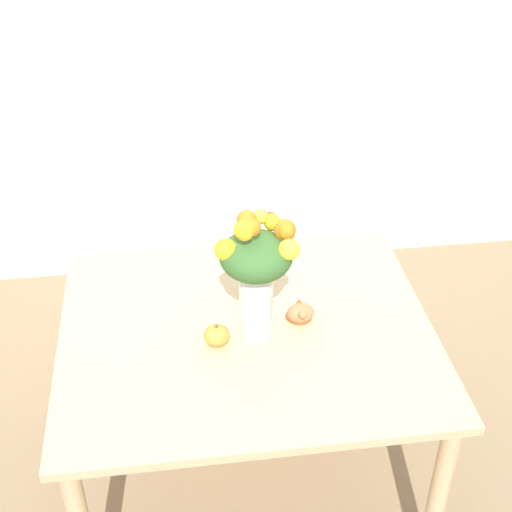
% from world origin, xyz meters
% --- Properties ---
extents(ground_plane, '(12.00, 12.00, 0.00)m').
position_xyz_m(ground_plane, '(0.00, 0.00, 0.00)').
color(ground_plane, '#8E7556').
extents(wall_back, '(8.00, 0.06, 2.70)m').
position_xyz_m(wall_back, '(0.00, 1.45, 1.35)').
color(wall_back, silver).
rests_on(wall_back, ground_plane).
extents(dining_table, '(1.21, 1.02, 0.73)m').
position_xyz_m(dining_table, '(0.00, 0.00, 0.63)').
color(dining_table, '#D1B284').
rests_on(dining_table, ground_plane).
extents(flower_vase, '(0.25, 0.26, 0.45)m').
position_xyz_m(flower_vase, '(0.03, -0.02, 0.98)').
color(flower_vase, silver).
rests_on(flower_vase, dining_table).
extents(pumpkin, '(0.08, 0.08, 0.08)m').
position_xyz_m(pumpkin, '(-0.10, -0.06, 0.76)').
color(pumpkin, gold).
rests_on(pumpkin, dining_table).
extents(turkey_figurine, '(0.09, 0.12, 0.07)m').
position_xyz_m(turkey_figurine, '(0.18, 0.03, 0.76)').
color(turkey_figurine, '#A87A4C').
rests_on(turkey_figurine, dining_table).
extents(dining_chair_near_window, '(0.45, 0.45, 0.97)m').
position_xyz_m(dining_chair_near_window, '(0.19, 0.85, 0.49)').
color(dining_chair_near_window, silver).
rests_on(dining_chair_near_window, ground_plane).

